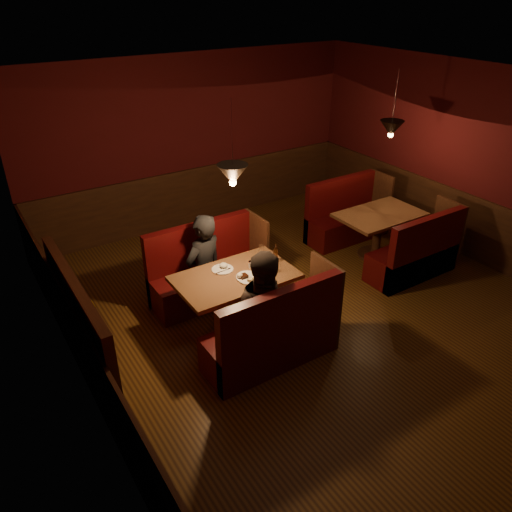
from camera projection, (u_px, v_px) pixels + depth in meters
room at (304, 247)px, 6.05m from camera, size 6.02×7.02×2.92m
main_table at (237, 287)px, 6.10m from camera, size 1.44×0.88×1.01m
main_bench_far at (207, 275)px, 6.83m from camera, size 1.59×0.57×1.08m
main_bench_near at (275, 339)px, 5.62m from camera, size 1.59×0.57×1.08m
second_table at (379, 225)px, 7.76m from camera, size 1.31×0.84×0.74m
second_bench_far at (345, 219)px, 8.46m from camera, size 1.44×0.54×1.03m
second_bench_near at (417, 257)px, 7.31m from camera, size 1.44×0.54×1.03m
diner_a at (203, 249)px, 6.44m from camera, size 0.70×0.55×1.67m
diner_b at (268, 295)px, 5.49m from camera, size 0.98×0.85×1.70m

